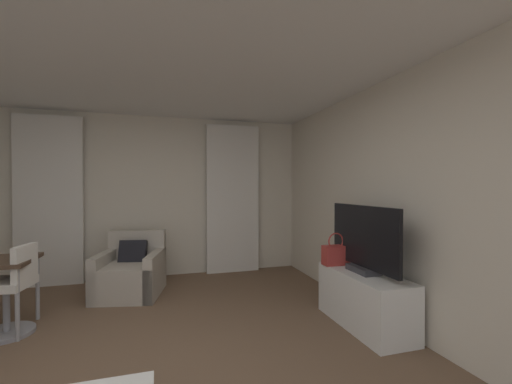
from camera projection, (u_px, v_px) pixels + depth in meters
wall_window at (148, 196)px, 5.20m from camera, size 5.12×0.06×2.60m
wall_right at (419, 203)px, 3.02m from camera, size 0.06×6.12×2.60m
ceiling at (132, 22)px, 2.28m from camera, size 5.12×6.12×0.06m
curtain_left_panel at (49, 201)px, 4.69m from camera, size 0.90×0.06×2.50m
curtain_right_panel at (233, 199)px, 5.47m from camera, size 0.90×0.06×2.50m
armchair at (131, 273)px, 4.32m from camera, size 0.94×0.99×0.83m
desk_chair at (11, 295)px, 3.14m from camera, size 0.48×0.48×0.88m
tv_console at (364, 299)px, 3.33m from camera, size 0.47×1.12×0.56m
tv_flatscreen at (363, 240)px, 3.34m from camera, size 0.20×1.09×0.70m
handbag_primary at (336, 254)px, 3.67m from camera, size 0.30×0.14×0.37m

